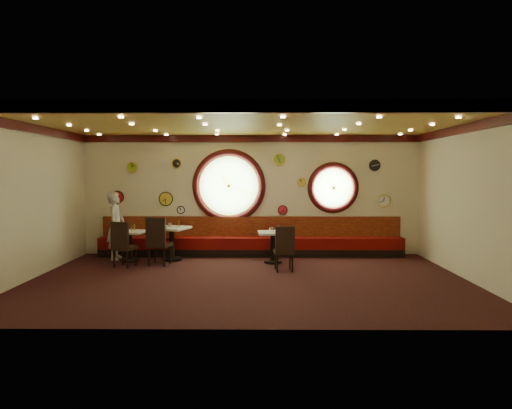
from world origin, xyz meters
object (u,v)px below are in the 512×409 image
Objects in this scene: chair_c at (284,246)px; condiment_b_pepper at (171,225)px; chair_a at (122,241)px; condiment_b_bottle at (179,224)px; condiment_c_bottle at (278,228)px; waiter at (116,226)px; condiment_a_salt at (128,229)px; table_a at (130,242)px; table_b at (172,239)px; condiment_c_pepper at (272,230)px; condiment_c_salt at (270,229)px; condiment_a_pepper at (132,229)px; condiment_a_bottle at (135,227)px; condiment_b_salt at (169,225)px; table_c at (273,243)px; chair_b at (158,238)px.

condiment_b_pepper is (-2.77, 1.28, 0.31)m from chair_c.
chair_a reaches higher than condiment_b_bottle.
condiment_b_bottle is at bearing 14.50° from condiment_b_pepper.
condiment_c_bottle is 0.08× the size of waiter.
condiment_b_bottle is at bearing 5.65° from condiment_a_salt.
table_b is (1.01, 0.13, 0.05)m from table_a.
condiment_c_pepper is 0.19m from condiment_c_bottle.
chair_a is 3.51m from condiment_c_salt.
condiment_c_bottle is at bearing -5.01° from condiment_b_bottle.
condiment_b_pepper is at bearing -165.50° from condiment_b_bottle.
condiment_a_pepper reaches higher than table_b.
condiment_a_salt is at bearing -168.07° from condiment_a_bottle.
condiment_b_bottle is (-2.59, 1.33, 0.34)m from chair_c.
chair_a reaches higher than condiment_b_salt.
condiment_c_bottle is (2.49, -0.22, -0.08)m from condiment_b_bottle.
condiment_c_pepper reaches higher than condiment_c_salt.
table_a is 0.38m from condiment_a_bottle.
table_a is 1.00× the size of table_c.
condiment_a_bottle is (-3.45, 0.26, 0.35)m from table_c.
table_c is at bearing -53.41° from condiment_c_pepper.
chair_a is at bearing -82.55° from condiment_a_salt.
condiment_a_salt is 0.91× the size of condiment_b_salt.
condiment_b_bottle is (-2.34, 0.34, 0.10)m from condiment_c_pepper.
condiment_c_salt is at bearing -4.87° from condiment_b_pepper.
condiment_a_pepper is (0.03, 0.68, 0.19)m from chair_a.
table_b is at bearing -38.75° from condiment_b_salt.
condiment_a_pepper is (-3.41, -0.00, -0.00)m from condiment_c_salt.
condiment_a_pepper is 0.96m from condiment_b_pepper.
condiment_a_salt is at bearing -175.90° from condiment_b_pepper.
condiment_a_pepper is 0.93× the size of condiment_b_pepper.
condiment_a_bottle reaches higher than condiment_c_pepper.
chair_b reaches higher than condiment_b_bottle.
condiment_b_salt reaches higher than condiment_b_pepper.
chair_c reaches higher than condiment_c_salt.
condiment_c_pepper is at bearing -6.54° from condiment_b_pepper.
table_c is 0.35m from condiment_c_salt.
table_c is at bearing -4.35° from condiment_a_bottle.
waiter reaches higher than table_a.
condiment_a_salt is 1.04× the size of condiment_a_pepper.
condiment_b_salt reaches higher than condiment_c_salt.
chair_c is at bearing -76.15° from condiment_c_pepper.
table_a is 0.80× the size of table_b.
table_a is 0.35m from condiment_a_salt.
condiment_b_pepper is at bearing 176.34° from condiment_c_bottle.
table_b is 2.69m from condiment_c_bottle.
condiment_a_salt is (-0.88, 0.59, 0.15)m from chair_b.
condiment_a_pepper is at bearing -167.97° from table_b.
condiment_c_salt is at bearing -2.16° from condiment_a_salt.
table_b is 9.53× the size of condiment_a_salt.
waiter is (-4.21, 1.42, 0.28)m from chair_c.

